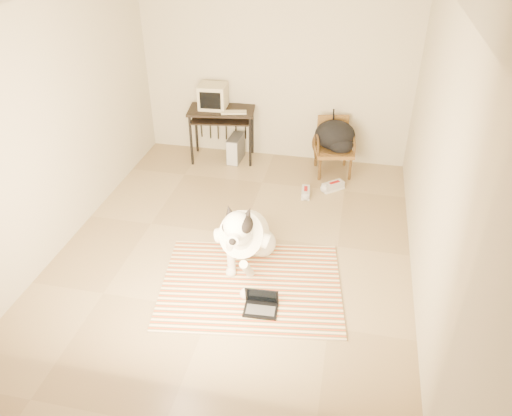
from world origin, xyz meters
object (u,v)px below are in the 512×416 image
(rattan_chair, at_px, (333,146))
(computer_desk, at_px, (221,117))
(laptop, at_px, (261,304))
(crt_monitor, at_px, (213,96))
(dog, at_px, (245,236))
(backpack, at_px, (336,137))
(pc_tower, at_px, (236,149))

(rattan_chair, bearing_deg, computer_desk, 178.33)
(computer_desk, bearing_deg, laptop, -68.48)
(laptop, bearing_deg, rattan_chair, 81.74)
(crt_monitor, relative_size, rattan_chair, 0.51)
(dog, relative_size, backpack, 2.25)
(pc_tower, distance_m, backpack, 1.55)
(backpack, bearing_deg, computer_desk, 177.61)
(dog, height_order, crt_monitor, crt_monitor)
(dog, xyz_separation_m, crt_monitor, (-1.05, 2.51, 0.61))
(computer_desk, height_order, rattan_chair, computer_desk)
(dog, height_order, rattan_chair, dog)
(backpack, bearing_deg, laptop, -98.77)
(dog, distance_m, laptop, 0.82)
(pc_tower, bearing_deg, rattan_chair, -1.67)
(dog, relative_size, crt_monitor, 3.16)
(laptop, xyz_separation_m, rattan_chair, (0.45, 3.10, 0.33))
(computer_desk, height_order, crt_monitor, crt_monitor)
(laptop, xyz_separation_m, crt_monitor, (-1.38, 3.21, 0.91))
(dog, bearing_deg, backpack, 71.52)
(laptop, xyz_separation_m, backpack, (0.48, 3.08, 0.49))
(computer_desk, bearing_deg, rattan_chair, -1.67)
(computer_desk, height_order, backpack, computer_desk)
(computer_desk, relative_size, pc_tower, 2.41)
(laptop, bearing_deg, backpack, 81.23)
(pc_tower, xyz_separation_m, rattan_chair, (1.48, -0.04, 0.21))
(dog, bearing_deg, crt_monitor, 112.77)
(dog, distance_m, crt_monitor, 2.79)
(crt_monitor, height_order, rattan_chair, crt_monitor)
(laptop, height_order, backpack, backpack)
(laptop, relative_size, rattan_chair, 0.43)
(dog, relative_size, pc_tower, 3.04)
(dog, xyz_separation_m, computer_desk, (-0.92, 2.46, 0.32))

